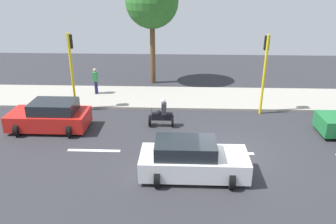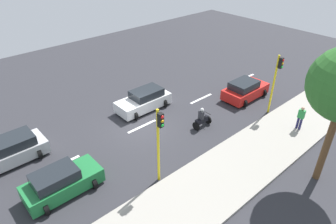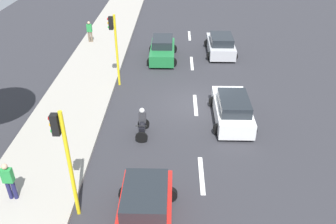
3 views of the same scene
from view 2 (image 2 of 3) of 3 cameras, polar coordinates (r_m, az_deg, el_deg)
name	(u,v)px [view 2 (image 2 of 3)]	position (r m, az deg, el deg)	size (l,w,h in m)	color
ground_plane	(142,127)	(21.28, -4.88, -2.82)	(40.00, 60.00, 0.10)	#2D2D33
sidewalk	(220,179)	(17.28, 9.69, -12.27)	(4.00, 60.00, 0.15)	#9E998E
lane_stripe_north	(60,165)	(19.08, -19.52, -9.28)	(0.20, 2.40, 0.01)	white
lane_stripe_mid	(142,126)	(21.25, -4.88, -2.70)	(0.20, 2.40, 0.01)	white
lane_stripe_south	(201,99)	(24.71, 6.23, 2.50)	(0.20, 2.40, 0.01)	white
lane_stripe_far_south	(246,78)	(29.02, 14.38, 6.25)	(0.20, 2.40, 0.01)	white
car_red	(245,90)	(25.17, 14.24, 4.04)	(2.29, 3.95, 1.52)	red
car_silver	(10,151)	(20.10, -27.46, -6.49)	(2.29, 4.09, 1.52)	#B7B7BC
car_green	(61,182)	(16.87, -19.40, -12.32)	(2.14, 3.93, 1.52)	#1E7238
car_white	(144,100)	(22.96, -4.51, 2.20)	(2.19, 4.19, 1.52)	white
motorcycle	(202,119)	(20.92, 6.40, -1.30)	(0.60, 1.30, 1.53)	black
pedestrian_by_tree	(301,117)	(22.05, 23.64, -0.89)	(0.40, 0.24, 1.69)	#1E1E4C
traffic_light_corner	(159,137)	(15.19, -1.65, -4.73)	(0.49, 0.24, 4.50)	yellow
traffic_light_midblock	(276,77)	(22.64, 19.65, 6.23)	(0.49, 0.24, 4.50)	yellow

